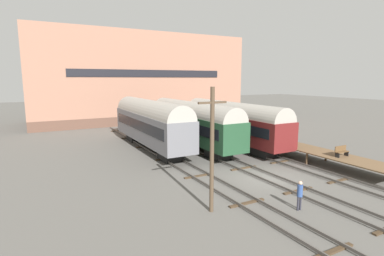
# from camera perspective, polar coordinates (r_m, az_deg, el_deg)

# --- Properties ---
(ground_plane) EXTENTS (200.00, 200.00, 0.00)m
(ground_plane) POSITION_cam_1_polar(r_m,az_deg,el_deg) (24.22, 14.21, -9.34)
(ground_plane) COLOR #56544F
(track_left) EXTENTS (2.60, 60.00, 0.26)m
(track_left) POSITION_cam_1_polar(r_m,az_deg,el_deg) (21.57, 5.37, -11.02)
(track_left) COLOR #4C4742
(track_left) RESTS_ON ground
(track_middle) EXTENTS (2.60, 60.00, 0.26)m
(track_middle) POSITION_cam_1_polar(r_m,az_deg,el_deg) (24.17, 14.22, -9.02)
(track_middle) COLOR #4C4742
(track_middle) RESTS_ON ground
(track_right) EXTENTS (2.60, 60.00, 0.26)m
(track_right) POSITION_cam_1_polar(r_m,az_deg,el_deg) (27.24, 21.15, -7.28)
(track_right) COLOR #4C4742
(track_right) RESTS_ON ground
(train_car_grey) EXTENTS (3.10, 16.24, 5.40)m
(train_car_grey) POSITION_cam_1_polar(r_m,az_deg,el_deg) (32.96, -7.95, 1.25)
(train_car_grey) COLOR black
(train_car_grey) RESTS_ON ground
(train_car_green) EXTENTS (2.97, 16.83, 5.16)m
(train_car_green) POSITION_cam_1_polar(r_m,az_deg,el_deg) (33.52, -0.03, 1.25)
(train_car_green) COLOR black
(train_car_green) RESTS_ON ground
(train_car_maroon) EXTENTS (2.96, 16.84, 5.07)m
(train_car_maroon) POSITION_cam_1_polar(r_m,az_deg,el_deg) (34.58, 7.61, 1.33)
(train_car_maroon) COLOR black
(train_car_maroon) RESTS_ON ground
(station_platform) EXTENTS (2.87, 15.02, 1.12)m
(station_platform) POSITION_cam_1_polar(r_m,az_deg,el_deg) (29.92, 22.72, -4.14)
(station_platform) COLOR brown
(station_platform) RESTS_ON ground
(bench) EXTENTS (1.40, 0.40, 0.91)m
(bench) POSITION_cam_1_polar(r_m,az_deg,el_deg) (28.40, 26.57, -3.92)
(bench) COLOR brown
(bench) RESTS_ON station_platform
(person_worker) EXTENTS (0.32, 0.32, 1.78)m
(person_worker) POSITION_cam_1_polar(r_m,az_deg,el_deg) (18.92, 19.85, -11.51)
(person_worker) COLOR #282833
(person_worker) RESTS_ON ground
(utility_pole) EXTENTS (1.80, 0.24, 7.21)m
(utility_pole) POSITION_cam_1_polar(r_m,az_deg,el_deg) (16.90, 3.82, -3.90)
(utility_pole) COLOR #473828
(utility_pole) RESTS_ON ground
(warehouse_building) EXTENTS (37.70, 13.73, 15.58)m
(warehouse_building) POSITION_cam_1_polar(r_m,az_deg,el_deg) (57.79, -10.25, 9.30)
(warehouse_building) COLOR brown
(warehouse_building) RESTS_ON ground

